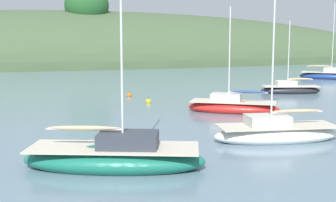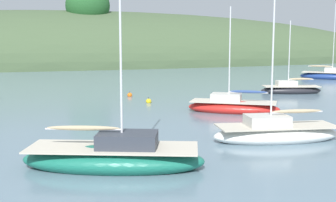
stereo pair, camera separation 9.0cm
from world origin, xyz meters
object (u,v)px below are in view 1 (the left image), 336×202
(sailboat_grey_yawl, at_px, (276,133))
(mooring_buoy_channel, at_px, (148,101))
(sailboat_white_near, at_px, (329,75))
(sailboat_teal_outer, at_px, (233,107))
(sailboat_yellow_far, at_px, (115,157))
(sailboat_navy_dinghy, at_px, (290,89))
(mooring_buoy_outer, at_px, (129,95))

(sailboat_grey_yawl, height_order, mooring_buoy_channel, sailboat_grey_yawl)
(sailboat_grey_yawl, bearing_deg, sailboat_white_near, 49.21)
(sailboat_teal_outer, distance_m, sailboat_yellow_far, 15.45)
(sailboat_navy_dinghy, height_order, sailboat_yellow_far, sailboat_yellow_far)
(mooring_buoy_outer, bearing_deg, sailboat_navy_dinghy, -8.27)
(mooring_buoy_channel, bearing_deg, sailboat_yellow_far, -109.38)
(sailboat_grey_yawl, xyz_separation_m, mooring_buoy_channel, (-2.69, 15.04, -0.28))
(sailboat_teal_outer, relative_size, mooring_buoy_outer, 14.04)
(mooring_buoy_channel, relative_size, mooring_buoy_outer, 1.00)
(sailboat_navy_dinghy, bearing_deg, sailboat_white_near, 41.41)
(sailboat_white_near, xyz_separation_m, sailboat_navy_dinghy, (-12.77, -11.26, -0.07))
(sailboat_grey_yawl, height_order, sailboat_white_near, sailboat_white_near)
(sailboat_teal_outer, xyz_separation_m, sailboat_yellow_far, (-10.61, -11.23, 0.05))
(sailboat_grey_yawl, bearing_deg, mooring_buoy_channel, 100.13)
(sailboat_white_near, height_order, sailboat_yellow_far, sailboat_yellow_far)
(sailboat_grey_yawl, bearing_deg, mooring_buoy_outer, 99.61)
(sailboat_grey_yawl, relative_size, mooring_buoy_channel, 14.54)
(sailboat_white_near, bearing_deg, sailboat_yellow_far, -137.25)
(sailboat_grey_yawl, distance_m, sailboat_teal_outer, 9.01)
(sailboat_navy_dinghy, relative_size, sailboat_yellow_far, 0.64)
(mooring_buoy_channel, bearing_deg, sailboat_teal_outer, -54.22)
(sailboat_grey_yawl, xyz_separation_m, sailboat_teal_outer, (1.79, 8.83, -0.01))
(sailboat_yellow_far, height_order, mooring_buoy_channel, sailboat_yellow_far)
(sailboat_grey_yawl, distance_m, sailboat_white_near, 37.53)
(sailboat_white_near, relative_size, sailboat_teal_outer, 1.27)
(sailboat_yellow_far, relative_size, mooring_buoy_channel, 20.17)
(sailboat_navy_dinghy, bearing_deg, sailboat_yellow_far, -136.45)
(sailboat_yellow_far, distance_m, mooring_buoy_outer, 22.44)
(sailboat_white_near, distance_m, sailboat_navy_dinghy, 17.02)
(sailboat_grey_yawl, distance_m, sailboat_yellow_far, 9.14)
(sailboat_yellow_far, bearing_deg, mooring_buoy_outer, 75.69)
(sailboat_grey_yawl, xyz_separation_m, sailboat_navy_dinghy, (11.75, 17.15, -0.04))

